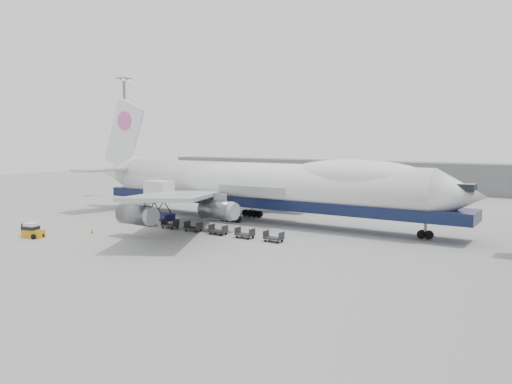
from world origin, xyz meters
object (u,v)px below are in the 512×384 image
Objects in this scene: airliner at (261,185)px; baggage_tug at (33,231)px; ground_worker at (23,230)px; catering_truck at (159,198)px.

baggage_tug is (-17.36, -26.50, -4.79)m from airliner.
baggage_tug is 1.90m from ground_worker.
airliner is 23.78× the size of baggage_tug.
airliner is 15.99m from catering_truck.
catering_truck is at bearing -18.29° from ground_worker.
baggage_tug is (-3.31, -19.19, -2.60)m from catering_truck.
catering_truck is 19.64m from baggage_tug.
baggage_tug is at bearing -123.22° from airliner.
airliner is at bearing -39.06° from ground_worker.
airliner is at bearing 30.78° from catering_truck.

